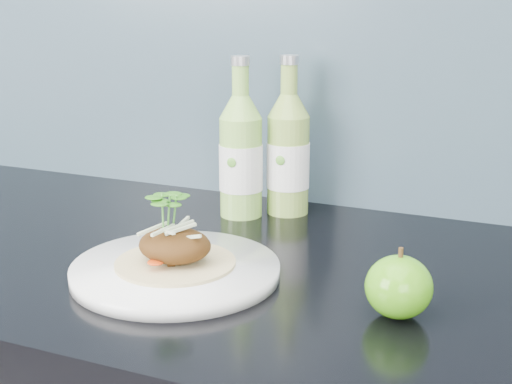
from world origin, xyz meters
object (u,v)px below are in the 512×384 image
green_apple (399,287)px  cider_bottle_left (241,157)px  dinner_plate (176,270)px  cider_bottle_right (288,155)px

green_apple → cider_bottle_left: cider_bottle_left is taller
dinner_plate → cider_bottle_left: bearing=96.8°
dinner_plate → cider_bottle_left: cider_bottle_left is taller
dinner_plate → cider_bottle_left: size_ratio=1.12×
green_apple → cider_bottle_right: (-0.24, 0.30, 0.06)m
dinner_plate → cider_bottle_right: bearing=84.3°
dinner_plate → cider_bottle_right: size_ratio=1.12×
dinner_plate → cider_bottle_right: (0.03, 0.30, 0.08)m
cider_bottle_left → dinner_plate: bearing=-82.8°
green_apple → cider_bottle_left: (-0.30, 0.26, 0.06)m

